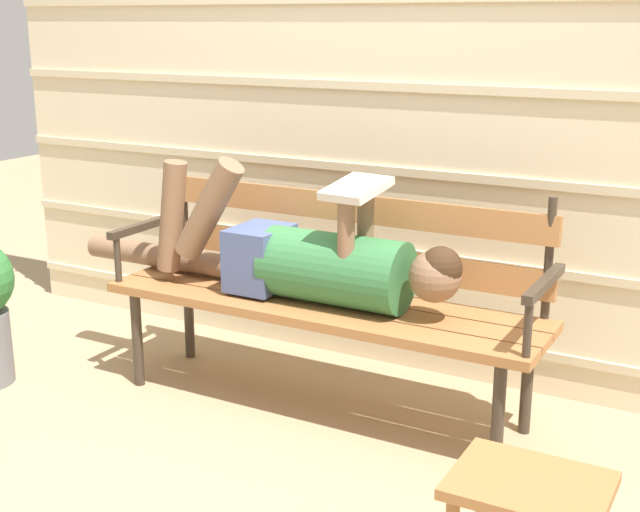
# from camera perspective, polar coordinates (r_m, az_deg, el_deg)

# --- Properties ---
(ground_plane) EXTENTS (12.00, 12.00, 0.00)m
(ground_plane) POSITION_cam_1_polar(r_m,az_deg,el_deg) (3.42, -0.52, -10.39)
(ground_plane) COLOR tan
(house_siding) EXTENTS (4.05, 0.08, 2.10)m
(house_siding) POSITION_cam_1_polar(r_m,az_deg,el_deg) (3.67, 4.35, 8.51)
(house_siding) COLOR beige
(house_siding) RESTS_ON ground
(park_bench) EXTENTS (1.76, 0.47, 0.89)m
(park_bench) POSITION_cam_1_polar(r_m,az_deg,el_deg) (3.35, 0.56, -1.90)
(park_bench) COLOR #9E6638
(park_bench) RESTS_ON ground
(reclining_person) EXTENTS (1.77, 0.28, 0.54)m
(reclining_person) POSITION_cam_1_polar(r_m,az_deg,el_deg) (3.29, -1.16, -0.14)
(reclining_person) COLOR #33703D
(footstool) EXTENTS (0.40, 0.32, 0.35)m
(footstool) POSITION_cam_1_polar(r_m,az_deg,el_deg) (2.37, 13.72, -15.74)
(footstool) COLOR #9E6638
(footstool) RESTS_ON ground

